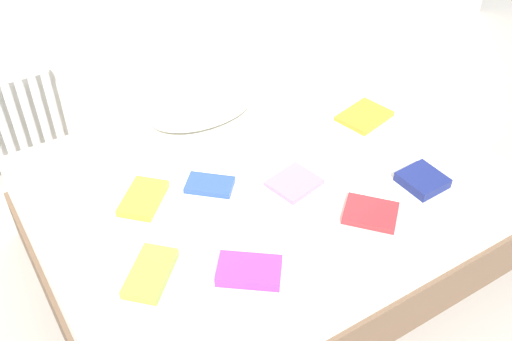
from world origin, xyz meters
The scene contains 12 objects.
ground_plane centered at (0.00, 0.00, 0.00)m, with size 8.00×8.00×0.00m, color #9E998E.
bed centered at (0.00, 0.00, 0.25)m, with size 2.00×1.50×0.50m.
radiator centered at (-0.83, 1.20, 0.37)m, with size 0.52×0.04×0.54m.
pillow centered at (-0.02, 0.51, 0.57)m, with size 0.55×0.31×0.14m, color white.
textbook_pink centered at (0.08, -0.14, 0.51)m, with size 0.20×0.18×0.02m, color pink.
textbook_blue centered at (-0.24, 0.04, 0.51)m, with size 0.20×0.12×0.02m, color #2847B7.
textbook_red centered at (0.23, -0.46, 0.51)m, with size 0.21×0.17×0.03m, color red.
textbook_navy centered at (0.55, -0.43, 0.52)m, with size 0.17×0.18×0.04m, color navy.
textbook_lime centered at (-0.66, -0.28, 0.52)m, with size 0.24×0.14×0.04m, color #8CC638.
textbook_yellow centered at (-0.52, 0.11, 0.52)m, with size 0.23×0.15×0.03m, color yellow.
textbook_purple centered at (-0.35, -0.46, 0.52)m, with size 0.23×0.15×0.04m, color purple.
textbook_orange centered at (0.66, 0.09, 0.51)m, with size 0.25×0.19×0.02m, color orange.
Camera 1 is at (-1.08, -1.68, 2.21)m, focal length 41.60 mm.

